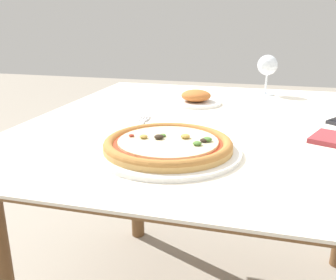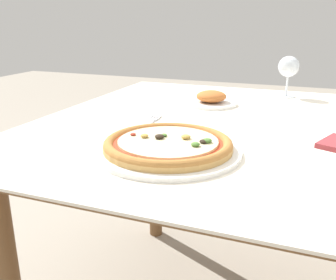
{
  "view_description": "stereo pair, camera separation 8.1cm",
  "coord_description": "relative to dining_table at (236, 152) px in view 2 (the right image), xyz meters",
  "views": [
    {
      "loc": [
        0.1,
        -1.04,
        1.0
      ],
      "look_at": [
        -0.1,
        -0.29,
        0.75
      ],
      "focal_mm": 40.0,
      "sensor_mm": 36.0,
      "label": 1
    },
    {
      "loc": [
        0.18,
        -1.01,
        1.0
      ],
      "look_at": [
        -0.1,
        -0.29,
        0.75
      ],
      "focal_mm": 40.0,
      "sensor_mm": 36.0,
      "label": 2
    }
  ],
  "objects": [
    {
      "name": "fork",
      "position": [
        -0.23,
        -0.08,
        0.09
      ],
      "size": [
        0.05,
        0.17,
        0.0
      ],
      "color": "silver",
      "rests_on": "dining_table"
    },
    {
      "name": "side_plate",
      "position": [
        -0.13,
        0.21,
        0.1
      ],
      "size": [
        0.17,
        0.17,
        0.05
      ],
      "color": "white",
      "rests_on": "dining_table"
    },
    {
      "name": "pizza_plate",
      "position": [
        -0.1,
        -0.29,
        0.1
      ],
      "size": [
        0.32,
        0.32,
        0.04
      ],
      "color": "white",
      "rests_on": "dining_table"
    },
    {
      "name": "wine_glass_far_left",
      "position": [
        0.1,
        0.44,
        0.19
      ],
      "size": [
        0.08,
        0.08,
        0.15
      ],
      "color": "silver",
      "rests_on": "dining_table"
    },
    {
      "name": "dining_table",
      "position": [
        0.0,
        0.0,
        0.0
      ],
      "size": [
        1.12,
        1.13,
        0.72
      ],
      "color": "brown",
      "rests_on": "ground_plane"
    }
  ]
}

